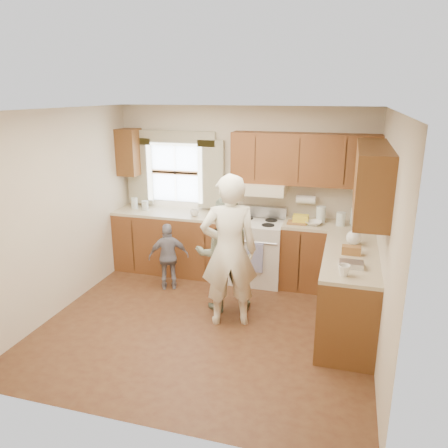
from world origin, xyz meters
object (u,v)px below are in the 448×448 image
(woman_left, at_px, (229,251))
(woman_right, at_px, (224,254))
(stove, at_px, (257,250))
(child, at_px, (169,257))

(woman_left, relative_size, woman_right, 1.25)
(stove, relative_size, woman_right, 0.73)
(woman_right, relative_size, child, 1.53)
(stove, xyz_separation_m, woman_left, (-0.06, -1.30, 0.45))
(stove, relative_size, child, 1.12)
(stove, height_order, child, stove)
(stove, bearing_deg, woman_left, -92.66)
(woman_right, bearing_deg, child, -40.48)
(child, bearing_deg, woman_right, 136.09)
(woman_left, relative_size, child, 1.91)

